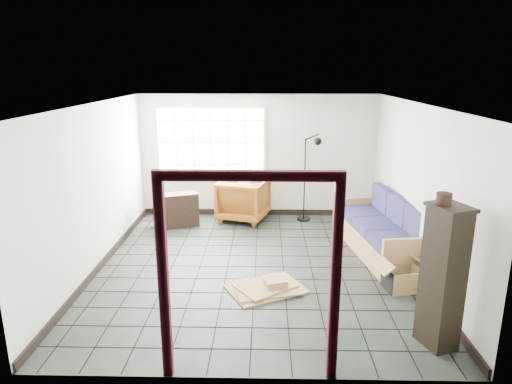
{
  "coord_description": "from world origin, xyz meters",
  "views": [
    {
      "loc": [
        0.16,
        -6.81,
        3.11
      ],
      "look_at": [
        0.0,
        0.3,
        1.18
      ],
      "focal_mm": 32.0,
      "sensor_mm": 36.0,
      "label": 1
    }
  ],
  "objects_px": {
    "futon_sofa": "(385,233)",
    "side_table": "(247,201)",
    "armchair": "(244,198)",
    "tall_shelf": "(443,276)"
  },
  "relations": [
    {
      "from": "futon_sofa",
      "to": "side_table",
      "type": "relative_size",
      "value": 4.71
    },
    {
      "from": "armchair",
      "to": "futon_sofa",
      "type": "bearing_deg",
      "value": 162.35
    },
    {
      "from": "armchair",
      "to": "tall_shelf",
      "type": "distance_m",
      "value": 5.13
    },
    {
      "from": "tall_shelf",
      "to": "futon_sofa",
      "type": "bearing_deg",
      "value": 68.12
    },
    {
      "from": "tall_shelf",
      "to": "side_table",
      "type": "bearing_deg",
      "value": 97.56
    },
    {
      "from": "futon_sofa",
      "to": "armchair",
      "type": "distance_m",
      "value": 3.07
    },
    {
      "from": "futon_sofa",
      "to": "armchair",
      "type": "height_order",
      "value": "futon_sofa"
    },
    {
      "from": "futon_sofa",
      "to": "tall_shelf",
      "type": "xyz_separation_m",
      "value": [
        -0.07,
        -2.74,
        0.5
      ]
    },
    {
      "from": "futon_sofa",
      "to": "side_table",
      "type": "bearing_deg",
      "value": 135.97
    },
    {
      "from": "armchair",
      "to": "tall_shelf",
      "type": "height_order",
      "value": "tall_shelf"
    }
  ]
}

